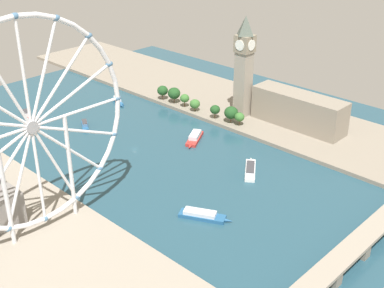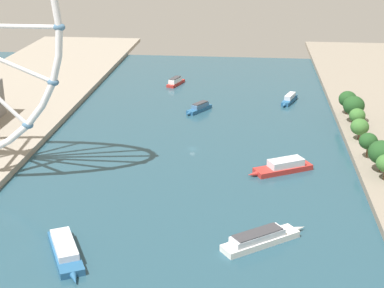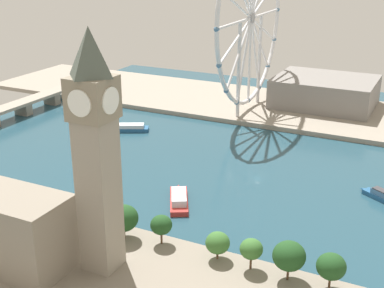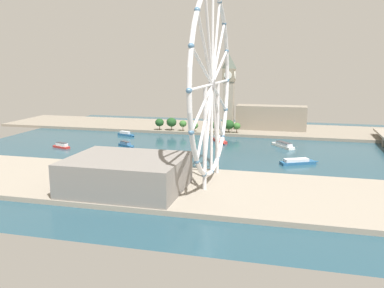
# 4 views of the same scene
# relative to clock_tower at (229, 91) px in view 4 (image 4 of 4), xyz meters

# --- Properties ---
(ground_plane) EXTENTS (408.96, 408.96, 0.00)m
(ground_plane) POSITION_rel_clock_tower_xyz_m (102.44, -21.13, -46.99)
(ground_plane) COLOR #234756
(riverbank_left) EXTENTS (90.00, 520.00, 3.00)m
(riverbank_left) POSITION_rel_clock_tower_xyz_m (-17.04, -21.13, -45.49)
(riverbank_left) COLOR gray
(riverbank_left) RESTS_ON ground_plane
(riverbank_right) EXTENTS (90.00, 520.00, 3.00)m
(riverbank_right) POSITION_rel_clock_tower_xyz_m (221.92, -21.13, -45.49)
(riverbank_right) COLOR gray
(riverbank_right) RESTS_ON ground_plane
(clock_tower) EXTENTS (14.16, 14.16, 84.24)m
(clock_tower) POSITION_rel_clock_tower_xyz_m (0.00, 0.00, 0.00)
(clock_tower) COLOR gray
(clock_tower) RESTS_ON riverbank_left
(parliament_block) EXTENTS (22.00, 78.51, 27.33)m
(parliament_block) POSITION_rel_clock_tower_xyz_m (-13.06, 47.26, -30.32)
(parliament_block) COLOR gray
(parliament_block) RESTS_ON riverbank_left
(tree_row_embankment) EXTENTS (13.34, 96.71, 14.31)m
(tree_row_embankment) POSITION_rel_clock_tower_xyz_m (20.72, -32.46, -35.68)
(tree_row_embankment) COLOR #513823
(tree_row_embankment) RESTS_ON riverbank_left
(ferris_wheel) EXTENTS (118.34, 3.20, 120.96)m
(ferris_wheel) POSITION_rel_clock_tower_xyz_m (205.87, 23.15, 18.07)
(ferris_wheel) COLOR silver
(ferris_wheel) RESTS_ON riverbank_right
(riverside_hall) EXTENTS (55.33, 68.70, 20.05)m
(riverside_hall) POSITION_rel_clock_tower_xyz_m (238.37, -22.70, -33.96)
(riverside_hall) COLOR gray
(riverside_hall) RESTS_ON riverbank_right
(tour_boat_0) EXTENTS (29.50, 19.53, 5.47)m
(tour_boat_0) POSITION_rel_clock_tower_xyz_m (60.01, 1.36, -44.76)
(tour_boat_0) COLOR #B22D28
(tour_boat_0) RESTS_ON ground_plane
(tour_boat_1) EXTENTS (10.72, 21.64, 5.19)m
(tour_boat_1) POSITION_rel_clock_tower_xyz_m (125.61, -136.82, -44.83)
(tour_boat_1) COLOR #B22D28
(tour_boat_1) RESTS_ON ground_plane
(tour_boat_2) EXTENTS (14.39, 20.44, 5.02)m
(tour_boat_2) POSITION_rel_clock_tower_xyz_m (104.73, -80.58, -44.95)
(tour_boat_2) COLOR #235684
(tour_boat_2) RESTS_ON ground_plane
(tour_boat_3) EXTENTS (11.14, 23.33, 4.95)m
(tour_boat_3) POSITION_rel_clock_tower_xyz_m (51.67, -103.48, -44.97)
(tour_boat_3) COLOR #235684
(tour_boat_3) RESTS_ON ground_plane
(tour_boat_4) EXTENTS (19.56, 31.34, 4.54)m
(tour_boat_4) POSITION_rel_clock_tower_xyz_m (134.59, 78.16, -45.04)
(tour_boat_4) COLOR #235684
(tour_boat_4) RESTS_ON ground_plane
(tour_boat_5) EXTENTS (30.18, 23.86, 5.07)m
(tour_boat_5) POSITION_rel_clock_tower_xyz_m (70.35, 64.17, -44.86)
(tour_boat_5) COLOR white
(tour_boat_5) RESTS_ON ground_plane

